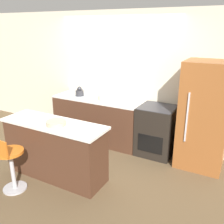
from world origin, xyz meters
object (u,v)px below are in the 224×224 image
at_px(kettle, 80,92).
at_px(mixing_bowl, 105,97).
at_px(oven_range, 156,131).
at_px(stool_chair, 10,163).
at_px(refrigerator, 204,116).

bearing_deg(kettle, mixing_bowl, 0.00).
relative_size(oven_range, stool_chair, 1.06).
relative_size(stool_chair, mixing_bowl, 3.03).
bearing_deg(refrigerator, stool_chair, -137.57).
xyz_separation_m(refrigerator, stool_chair, (-2.27, -2.07, -0.45)).
relative_size(stool_chair, kettle, 4.45).
bearing_deg(mixing_bowl, kettle, 180.00).
xyz_separation_m(oven_range, refrigerator, (0.81, -0.02, 0.44)).
relative_size(oven_range, refrigerator, 0.51).
relative_size(refrigerator, kettle, 9.20).
bearing_deg(stool_chair, kettle, 96.51).
height_order(oven_range, refrigerator, refrigerator).
relative_size(kettle, mixing_bowl, 0.68).
xyz_separation_m(oven_range, kettle, (-1.69, -0.03, 0.54)).
bearing_deg(stool_chair, refrigerator, 42.43).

